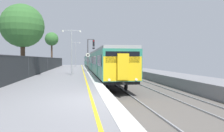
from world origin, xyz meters
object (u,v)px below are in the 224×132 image
Objects in this scene: commuter_train_at_platform at (94,61)px; background_tree_left at (52,40)px; background_tree_centre at (23,27)px; platform_lamp_mid at (72,48)px; signal_gantry at (90,51)px; platform_lamp_far at (76,52)px; speed_limit_sign at (88,60)px.

background_tree_left is at bearing 162.44° from commuter_train_at_platform.
background_tree_left is 1.05× the size of background_tree_centre.
platform_lamp_mid is at bearing -100.02° from commuter_train_at_platform.
signal_gantry is 0.97× the size of platform_lamp_mid.
signal_gantry is 0.86× the size of platform_lamp_far.
signal_gantry is 9.03m from platform_lamp_mid.
speed_limit_sign is at bearing -68.76° from background_tree_left.
signal_gantry is at bearing 81.27° from speed_limit_sign.
platform_lamp_mid is at bearing -104.88° from signal_gantry.
background_tree_centre is (-6.97, -9.74, 1.90)m from signal_gantry.
platform_lamp_far is 0.73× the size of background_tree_left.
background_tree_left reaches higher than platform_lamp_mid.
platform_lamp_mid reaches higher than signal_gantry.
background_tree_centre reaches higher than platform_lamp_far.
commuter_train_at_platform is 21.78m from platform_lamp_mid.
background_tree_centre is at bearing -110.62° from commuter_train_at_platform.
platform_lamp_far is (-1.93, 17.80, 1.57)m from speed_limit_sign.
platform_lamp_mid is at bearing -78.21° from background_tree_left.
background_tree_left reaches higher than commuter_train_at_platform.
speed_limit_sign is 6.63m from platform_lamp_mid.
platform_lamp_far is 0.77× the size of background_tree_centre.
platform_lamp_far is at bearing 145.18° from commuter_train_at_platform.
background_tree_left is (-6.98, 17.96, 4.22)m from speed_limit_sign.
commuter_train_at_platform is 12.62× the size of platform_lamp_mid.
platform_lamp_far reaches higher than signal_gantry.
signal_gantry is at bearing -96.58° from commuter_train_at_platform.
background_tree_left is at bearing 101.79° from platform_lamp_mid.
commuter_train_at_platform is at bearing -17.56° from background_tree_left.
background_tree_centre is (-6.58, -7.23, 3.19)m from speed_limit_sign.
commuter_train_at_platform is at bearing 83.06° from speed_limit_sign.
commuter_train_at_platform is 13.07× the size of signal_gantry.
speed_limit_sign is 10.28m from background_tree_centre.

